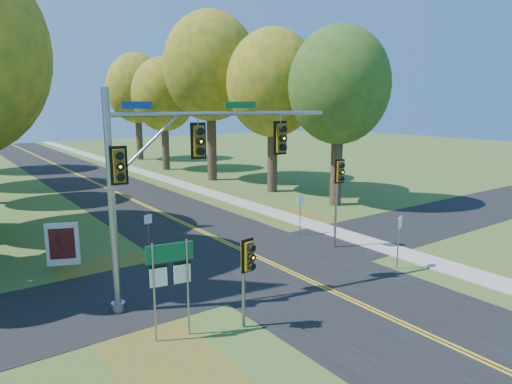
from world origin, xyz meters
TOP-DOWN VIEW (x-y plane):
  - ground at (0.00, 0.00)m, footprint 160.00×160.00m
  - road_main at (0.00, 0.00)m, footprint 8.00×160.00m
  - road_cross at (0.00, 2.00)m, footprint 60.00×6.00m
  - centerline_left at (-0.10, 0.00)m, footprint 0.10×160.00m
  - centerline_right at (0.10, 0.00)m, footprint 0.10×160.00m
  - sidewalk_east at (6.20, 0.00)m, footprint 1.60×160.00m
  - leaf_patch_w_near at (-6.50, 4.00)m, footprint 4.00×6.00m
  - leaf_patch_e at (6.80, 6.00)m, footprint 3.50×8.00m
  - leaf_patch_w_far at (-7.50, -3.00)m, footprint 3.00×5.00m
  - tree_e_a at (11.57, 8.77)m, footprint 7.20×7.20m
  - tree_e_b at (10.97, 15.58)m, footprint 7.60×7.60m
  - tree_e_c at (9.88, 23.69)m, footprint 8.80×8.80m
  - tree_e_d at (9.26, 32.87)m, footprint 7.00×7.00m
  - tree_e_e at (10.47, 43.58)m, footprint 7.80×7.80m
  - traffic_mast at (-5.40, 0.38)m, footprint 8.57×1.87m
  - east_signal_pole at (4.14, 1.37)m, footprint 0.52×0.62m
  - ped_signal_pole at (-4.48, -2.99)m, footprint 0.49×0.57m
  - route_sign_cluster at (-6.73, -2.05)m, footprint 1.48×0.33m
  - info_kiosk at (-7.89, 6.99)m, footprint 1.40×0.77m
  - reg_sign_e_north at (4.20, 4.28)m, footprint 0.44×0.08m
  - reg_sign_e_south at (4.20, -2.35)m, footprint 0.46×0.20m
  - reg_sign_w at (-4.20, 5.83)m, footprint 0.41×0.09m

SIDE VIEW (x-z plane):
  - ground at x=0.00m, z-range 0.00..0.00m
  - leaf_patch_w_near at x=-6.50m, z-range 0.00..0.01m
  - leaf_patch_e at x=6.80m, z-range 0.00..0.01m
  - leaf_patch_w_far at x=-7.50m, z-range 0.00..0.01m
  - road_cross at x=0.00m, z-range 0.00..0.02m
  - road_main at x=0.00m, z-range 0.00..0.02m
  - centerline_left at x=-0.10m, z-range 0.02..0.03m
  - centerline_right at x=0.10m, z-range 0.02..0.03m
  - sidewalk_east at x=6.20m, z-range 0.00..0.06m
  - info_kiosk at x=-7.89m, z-range 0.00..1.99m
  - reg_sign_w at x=-4.20m, z-range 0.40..2.57m
  - reg_sign_e_north at x=4.20m, z-range 0.43..2.75m
  - reg_sign_e_south at x=4.20m, z-range 0.46..2.98m
  - route_sign_cluster at x=-6.73m, z-range 0.66..3.87m
  - ped_signal_pole at x=-4.48m, z-range 0.76..3.88m
  - east_signal_pole at x=4.14m, z-range 1.19..5.82m
  - traffic_mast at x=-5.40m, z-range 1.13..9.02m
  - tree_e_d at x=9.26m, z-range 2.08..14.40m
  - tree_e_a at x=11.57m, z-range 2.16..14.90m
  - tree_e_b at x=10.97m, z-range 2.23..15.56m
  - tree_e_e at x=10.47m, z-range 2.32..16.06m
  - tree_e_c at x=9.88m, z-range 2.77..18.56m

